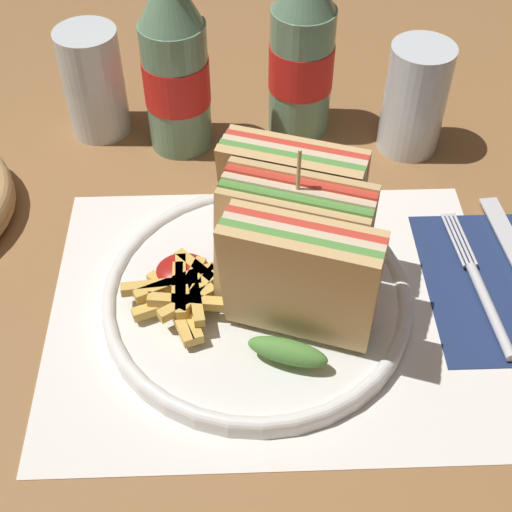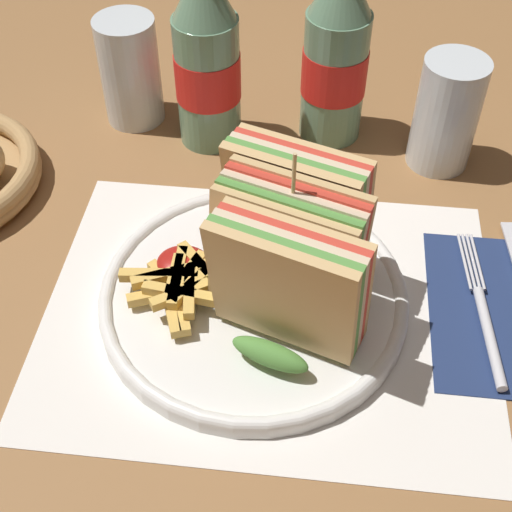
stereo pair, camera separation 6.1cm
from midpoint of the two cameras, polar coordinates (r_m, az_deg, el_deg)
ground_plane at (r=0.65m, az=-1.44°, el=-2.32°), size 4.00×4.00×0.00m
placemat at (r=0.62m, az=-1.46°, el=-4.42°), size 0.39×0.30×0.00m
plate_main at (r=0.62m, az=-2.76°, el=-3.37°), size 0.27×0.27×0.02m
club_sandwich at (r=0.57m, az=0.08°, el=0.79°), size 0.14×0.19×0.16m
fries_pile at (r=0.60m, az=-8.81°, el=-3.15°), size 0.10×0.10×0.02m
ketchup_blob at (r=0.62m, az=-8.67°, el=-1.32°), size 0.05×0.04×0.02m
napkin at (r=0.67m, az=16.62°, el=-2.29°), size 0.14×0.18×0.00m
fork at (r=0.65m, az=15.18°, el=-3.10°), size 0.03×0.17×0.01m
coke_bottle_near at (r=0.75m, az=-8.93°, el=14.89°), size 0.07×0.07×0.23m
coke_bottle_far at (r=0.76m, az=1.33°, el=16.16°), size 0.07×0.07×0.23m
glass_near at (r=0.77m, az=10.26°, el=11.67°), size 0.07×0.07×0.12m
glass_far at (r=0.81m, az=-14.95°, el=12.73°), size 0.07×0.07×0.12m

